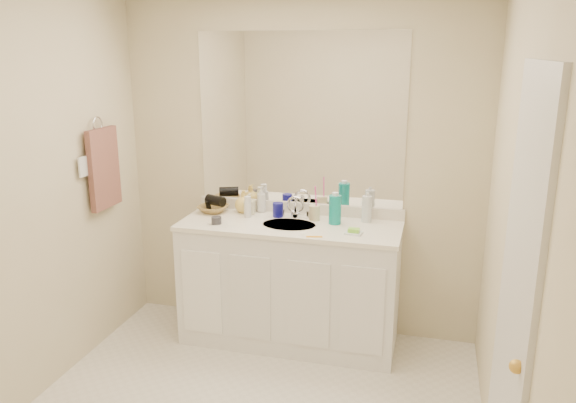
% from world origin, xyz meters
% --- Properties ---
extents(wall_back, '(2.60, 0.02, 2.40)m').
position_xyz_m(wall_back, '(0.00, 1.30, 1.20)').
color(wall_back, beige).
rests_on(wall_back, floor).
extents(wall_front, '(2.60, 0.02, 2.40)m').
position_xyz_m(wall_front, '(0.00, -1.30, 1.20)').
color(wall_front, beige).
rests_on(wall_front, floor).
extents(wall_left, '(0.02, 2.60, 2.40)m').
position_xyz_m(wall_left, '(-1.30, 0.00, 1.20)').
color(wall_left, beige).
rests_on(wall_left, floor).
extents(wall_right, '(0.02, 2.60, 2.40)m').
position_xyz_m(wall_right, '(1.30, 0.00, 1.20)').
color(wall_right, beige).
rests_on(wall_right, floor).
extents(vanity_cabinet, '(1.50, 0.55, 0.85)m').
position_xyz_m(vanity_cabinet, '(0.00, 1.02, 0.42)').
color(vanity_cabinet, white).
rests_on(vanity_cabinet, floor).
extents(countertop, '(1.52, 0.57, 0.03)m').
position_xyz_m(countertop, '(0.00, 1.02, 0.86)').
color(countertop, white).
rests_on(countertop, vanity_cabinet).
extents(backsplash, '(1.52, 0.03, 0.08)m').
position_xyz_m(backsplash, '(0.00, 1.29, 0.92)').
color(backsplash, silver).
rests_on(backsplash, countertop).
extents(sink_basin, '(0.37, 0.37, 0.02)m').
position_xyz_m(sink_basin, '(0.00, 1.00, 0.87)').
color(sink_basin, beige).
rests_on(sink_basin, countertop).
extents(faucet, '(0.02, 0.02, 0.11)m').
position_xyz_m(faucet, '(0.00, 1.18, 0.94)').
color(faucet, silver).
rests_on(faucet, countertop).
extents(mirror, '(1.48, 0.01, 1.20)m').
position_xyz_m(mirror, '(0.00, 1.29, 1.56)').
color(mirror, white).
rests_on(mirror, wall_back).
extents(blue_mug, '(0.09, 0.09, 0.10)m').
position_xyz_m(blue_mug, '(-0.12, 1.16, 0.93)').
color(blue_mug, navy).
rests_on(blue_mug, countertop).
extents(tan_cup, '(0.09, 0.09, 0.10)m').
position_xyz_m(tan_cup, '(0.14, 1.15, 0.93)').
color(tan_cup, beige).
rests_on(tan_cup, countertop).
extents(toothbrush, '(0.02, 0.04, 0.20)m').
position_xyz_m(toothbrush, '(0.15, 1.15, 1.03)').
color(toothbrush, '#FF43AA').
rests_on(toothbrush, tan_cup).
extents(mouthwash_bottle, '(0.09, 0.09, 0.20)m').
position_xyz_m(mouthwash_bottle, '(0.30, 1.10, 0.98)').
color(mouthwash_bottle, '#0B8C86').
rests_on(mouthwash_bottle, countertop).
extents(clear_pump_bottle, '(0.08, 0.08, 0.18)m').
position_xyz_m(clear_pump_bottle, '(0.50, 1.20, 0.97)').
color(clear_pump_bottle, silver).
rests_on(clear_pump_bottle, countertop).
extents(soap_dish, '(0.12, 0.10, 0.01)m').
position_xyz_m(soap_dish, '(0.46, 0.91, 0.89)').
color(soap_dish, white).
rests_on(soap_dish, countertop).
extents(green_soap, '(0.07, 0.05, 0.03)m').
position_xyz_m(green_soap, '(0.46, 0.91, 0.90)').
color(green_soap, '#88E437').
rests_on(green_soap, soap_dish).
extents(orange_comb, '(0.11, 0.04, 0.00)m').
position_xyz_m(orange_comb, '(0.22, 0.79, 0.88)').
color(orange_comb, '#F5A119').
rests_on(orange_comb, countertop).
extents(dark_jar, '(0.09, 0.09, 0.05)m').
position_xyz_m(dark_jar, '(-0.48, 0.89, 0.90)').
color(dark_jar, '#2F2E34').
rests_on(dark_jar, countertop).
extents(extra_white_bottle, '(0.06, 0.06, 0.15)m').
position_xyz_m(extra_white_bottle, '(-0.33, 1.10, 0.96)').
color(extra_white_bottle, silver).
rests_on(extra_white_bottle, countertop).
extents(soap_bottle_white, '(0.10, 0.10, 0.19)m').
position_xyz_m(soap_bottle_white, '(-0.28, 1.25, 0.98)').
color(soap_bottle_white, silver).
rests_on(soap_bottle_white, countertop).
extents(soap_bottle_cream, '(0.07, 0.07, 0.15)m').
position_xyz_m(soap_bottle_cream, '(-0.34, 1.18, 0.95)').
color(soap_bottle_cream, beige).
rests_on(soap_bottle_cream, countertop).
extents(soap_bottle_yellow, '(0.16, 0.16, 0.17)m').
position_xyz_m(soap_bottle_yellow, '(-0.40, 1.21, 0.96)').
color(soap_bottle_yellow, '#E7C45A').
rests_on(soap_bottle_yellow, countertop).
extents(wicker_basket, '(0.24, 0.24, 0.05)m').
position_xyz_m(wicker_basket, '(-0.61, 1.15, 0.91)').
color(wicker_basket, olive).
rests_on(wicker_basket, countertop).
extents(hair_dryer, '(0.17, 0.12, 0.07)m').
position_xyz_m(hair_dryer, '(-0.59, 1.15, 0.97)').
color(hair_dryer, black).
rests_on(hair_dryer, wicker_basket).
extents(towel_ring, '(0.01, 0.11, 0.11)m').
position_xyz_m(towel_ring, '(-1.27, 0.77, 1.55)').
color(towel_ring, silver).
rests_on(towel_ring, wall_left).
extents(hand_towel, '(0.04, 0.32, 0.55)m').
position_xyz_m(hand_towel, '(-1.25, 0.77, 1.25)').
color(hand_towel, brown).
rests_on(hand_towel, towel_ring).
extents(switch_plate, '(0.01, 0.08, 0.13)m').
position_xyz_m(switch_plate, '(-1.27, 0.57, 1.30)').
color(switch_plate, white).
rests_on(switch_plate, wall_left).
extents(door, '(0.02, 0.82, 2.00)m').
position_xyz_m(door, '(1.29, -0.30, 1.00)').
color(door, silver).
rests_on(door, floor).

